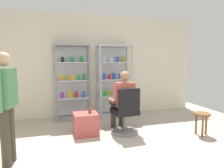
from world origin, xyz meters
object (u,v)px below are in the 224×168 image
seated_shopkeeper (123,98)px  wooden_stool (202,118)px  tea_glass (90,111)px  standing_customer (6,101)px  storage_crate (86,124)px  display_cabinet_right (114,80)px  office_chair (126,115)px  display_cabinet_left (73,82)px

seated_shopkeeper → wooden_stool: seated_shopkeeper is taller
tea_glass → standing_customer: (-1.36, -0.85, 0.44)m
storage_crate → tea_glass: (0.09, -0.01, 0.27)m
seated_shopkeeper → tea_glass: 0.73m
standing_customer → display_cabinet_right: bearing=43.3°
seated_shopkeeper → wooden_stool: size_ratio=2.82×
display_cabinet_right → storage_crate: size_ratio=3.93×
display_cabinet_right → tea_glass: bearing=-124.9°
wooden_stool → office_chair: bearing=160.7°
display_cabinet_right → seated_shopkeeper: bearing=-98.5°
seated_shopkeeper → standing_customer: (-2.05, -0.83, 0.22)m
tea_glass → display_cabinet_right: bearing=55.1°
seated_shopkeeper → tea_glass: size_ratio=13.20×
display_cabinet_right → wooden_stool: display_cabinet_right is taller
display_cabinet_right → office_chair: 1.57m
seated_shopkeeper → display_cabinet_left: bearing=125.1°
tea_glass → standing_customer: bearing=-148.0°
storage_crate → wooden_stool: 2.34m
office_chair → standing_customer: (-2.06, -0.66, 0.54)m
office_chair → seated_shopkeeper: bearing=94.0°
tea_glass → wooden_stool: size_ratio=0.21×
office_chair → standing_customer: bearing=-162.1°
standing_customer → display_cabinet_left: bearing=61.7°
office_chair → storage_crate: size_ratio=1.99×
storage_crate → wooden_stool: (2.24, -0.69, 0.14)m
display_cabinet_left → display_cabinet_right: same height
seated_shopkeeper → standing_customer: 2.22m
display_cabinet_left → standing_customer: (-1.14, -2.12, -0.03)m
storage_crate → wooden_stool: size_ratio=1.05×
display_cabinet_left → tea_glass: (0.21, -1.27, -0.47)m
office_chair → storage_crate: office_chair is taller
office_chair → wooden_stool: office_chair is taller
storage_crate → tea_glass: 0.28m
standing_customer → seated_shopkeeper: bearing=22.0°
display_cabinet_right → storage_crate: 1.76m
wooden_stool → seated_shopkeeper: bearing=155.3°
display_cabinet_right → office_chair: bearing=-97.1°
display_cabinet_right → standing_customer: (-2.24, -2.12, -0.03)m
seated_shopkeeper → tea_glass: seated_shopkeeper is taller
display_cabinet_right → standing_customer: bearing=-136.7°
seated_shopkeeper → wooden_stool: 1.64m
display_cabinet_right → office_chair: size_ratio=1.98×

